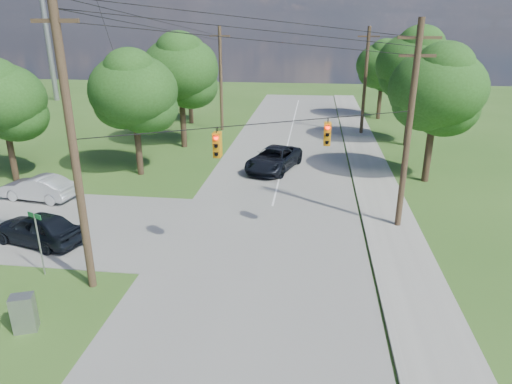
# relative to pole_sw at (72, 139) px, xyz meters

# --- Properties ---
(ground) EXTENTS (140.00, 140.00, 0.00)m
(ground) POSITION_rel_pole_sw_xyz_m (4.60, -0.40, -6.23)
(ground) COLOR #2E551C
(ground) RESTS_ON ground
(main_road) EXTENTS (10.00, 100.00, 0.03)m
(main_road) POSITION_rel_pole_sw_xyz_m (6.60, 4.60, -6.21)
(main_road) COLOR gray
(main_road) RESTS_ON ground
(sidewalk_east) EXTENTS (2.60, 100.00, 0.12)m
(sidewalk_east) POSITION_rel_pole_sw_xyz_m (13.30, 4.60, -6.17)
(sidewalk_east) COLOR #A3A198
(sidewalk_east) RESTS_ON ground
(pole_sw) EXTENTS (2.00, 0.32, 12.00)m
(pole_sw) POSITION_rel_pole_sw_xyz_m (0.00, 0.00, 0.00)
(pole_sw) COLOR #4F3D29
(pole_sw) RESTS_ON ground
(pole_ne) EXTENTS (2.00, 0.32, 10.50)m
(pole_ne) POSITION_rel_pole_sw_xyz_m (13.50, 7.60, -0.76)
(pole_ne) COLOR #4F3D29
(pole_ne) RESTS_ON ground
(pole_north_e) EXTENTS (2.00, 0.32, 10.00)m
(pole_north_e) POSITION_rel_pole_sw_xyz_m (13.50, 29.60, -1.10)
(pole_north_e) COLOR #4F3D29
(pole_north_e) RESTS_ON ground
(pole_north_w) EXTENTS (2.00, 0.32, 10.00)m
(pole_north_w) POSITION_rel_pole_sw_xyz_m (-0.40, 29.60, -1.10)
(pole_north_w) COLOR #4F3D29
(pole_north_w) RESTS_ON ground
(power_lines) EXTENTS (13.93, 29.62, 4.93)m
(power_lines) POSITION_rel_pole_sw_xyz_m (6.10, 11.14, 2.93)
(power_lines) COLOR black
(power_lines) RESTS_ON ground
(traffic_signals) EXTENTS (4.91, 3.27, 1.05)m
(traffic_signals) POSITION_rel_pole_sw_xyz_m (7.15, 4.03, -0.73)
(traffic_signals) COLOR orange
(traffic_signals) RESTS_ON ground
(tree_w_near) EXTENTS (6.00, 6.00, 8.40)m
(tree_w_near) POSITION_rel_pole_sw_xyz_m (-3.40, 14.60, -0.30)
(tree_w_near) COLOR #463423
(tree_w_near) RESTS_ON ground
(tree_w_mid) EXTENTS (6.40, 6.40, 9.22)m
(tree_w_mid) POSITION_rel_pole_sw_xyz_m (-2.40, 22.60, 0.35)
(tree_w_mid) COLOR #463423
(tree_w_mid) RESTS_ON ground
(tree_w_far) EXTENTS (6.00, 6.00, 8.73)m
(tree_w_far) POSITION_rel_pole_sw_xyz_m (-4.40, 32.60, 0.02)
(tree_w_far) COLOR #463423
(tree_w_far) RESTS_ON ground
(tree_e_near) EXTENTS (6.20, 6.20, 8.81)m
(tree_e_near) POSITION_rel_pole_sw_xyz_m (16.60, 15.60, 0.02)
(tree_e_near) COLOR #463423
(tree_e_near) RESTS_ON ground
(tree_e_mid) EXTENTS (6.60, 6.60, 9.64)m
(tree_e_mid) POSITION_rel_pole_sw_xyz_m (17.10, 25.60, 0.68)
(tree_e_mid) COLOR #463423
(tree_e_mid) RESTS_ON ground
(tree_e_far) EXTENTS (5.80, 5.80, 8.32)m
(tree_e_far) POSITION_rel_pole_sw_xyz_m (16.10, 37.60, -0.31)
(tree_e_far) COLOR #463423
(tree_e_far) RESTS_ON ground
(tree_cross_n) EXTENTS (5.60, 5.60, 7.91)m
(tree_cross_n) POSITION_rel_pole_sw_xyz_m (-11.40, 12.10, -0.63)
(tree_cross_n) COLOR #463423
(tree_cross_n) RESTS_ON ground
(car_cross_dark) EXTENTS (5.01, 3.08, 1.59)m
(car_cross_dark) POSITION_rel_pole_sw_xyz_m (-4.34, 3.33, -5.40)
(car_cross_dark) COLOR black
(car_cross_dark) RESTS_ON cross_road
(car_cross_silver) EXTENTS (4.75, 2.22, 1.51)m
(car_cross_silver) POSITION_rel_pole_sw_xyz_m (-7.74, 8.90, -5.44)
(car_cross_silver) COLOR silver
(car_cross_silver) RESTS_ON cross_road
(car_main_north) EXTENTS (4.33, 6.47, 1.65)m
(car_main_north) POSITION_rel_pole_sw_xyz_m (6.03, 16.81, -5.37)
(car_main_north) COLOR black
(car_main_north) RESTS_ON main_road
(control_cabinet) EXTENTS (0.91, 0.79, 1.38)m
(control_cabinet) POSITION_rel_pole_sw_xyz_m (-0.98, -3.06, -5.54)
(control_cabinet) COLOR gray
(control_cabinet) RESTS_ON ground
(street_name_sign) EXTENTS (0.80, 0.38, 2.87)m
(street_name_sign) POSITION_rel_pole_sw_xyz_m (-2.48, 0.60, -4.42)
(street_name_sign) COLOR gray
(street_name_sign) RESTS_ON ground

